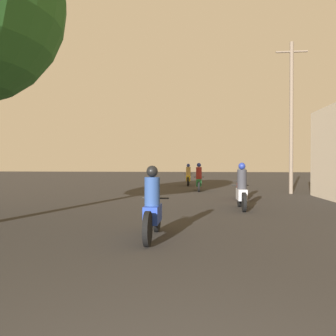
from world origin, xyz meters
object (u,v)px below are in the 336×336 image
(motorcycle_red, at_px, (241,185))
(utility_pole_far, at_px, (291,115))
(motorcycle_green, at_px, (199,180))
(motorcycle_yellow, at_px, (188,177))
(motorcycle_silver, at_px, (242,191))
(motorcycle_blue, at_px, (153,209))

(motorcycle_red, bearing_deg, utility_pole_far, 39.66)
(motorcycle_green, bearing_deg, motorcycle_yellow, 106.09)
(motorcycle_silver, height_order, motorcycle_red, motorcycle_silver)
(motorcycle_yellow, height_order, utility_pole_far, utility_pole_far)
(motorcycle_silver, distance_m, motorcycle_red, 3.28)
(motorcycle_red, xyz_separation_m, utility_pole_far, (2.91, 2.92, 3.48))
(motorcycle_blue, height_order, motorcycle_yellow, motorcycle_yellow)
(motorcycle_silver, xyz_separation_m, motorcycle_green, (-1.51, 7.44, -0.01))
(motorcycle_silver, height_order, motorcycle_green, motorcycle_green)
(motorcycle_blue, distance_m, utility_pole_far, 12.74)
(motorcycle_green, xyz_separation_m, utility_pole_far, (4.80, -1.25, 3.48))
(motorcycle_blue, xyz_separation_m, motorcycle_yellow, (0.13, 16.63, 0.02))
(motorcycle_green, relative_size, motorcycle_yellow, 1.02)
(motorcycle_red, height_order, motorcycle_green, motorcycle_green)
(motorcycle_yellow, xyz_separation_m, utility_pole_far, (5.58, -5.79, 3.48))
(motorcycle_silver, xyz_separation_m, motorcycle_yellow, (-2.29, 11.97, -0.01))
(motorcycle_red, distance_m, utility_pole_far, 5.39)
(motorcycle_red, relative_size, utility_pole_far, 0.24)
(motorcycle_silver, relative_size, motorcycle_red, 1.03)
(motorcycle_silver, height_order, motorcycle_yellow, motorcycle_silver)
(motorcycle_blue, xyz_separation_m, motorcycle_red, (2.80, 7.92, 0.02))
(motorcycle_red, xyz_separation_m, motorcycle_green, (-1.90, 4.18, -0.00))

